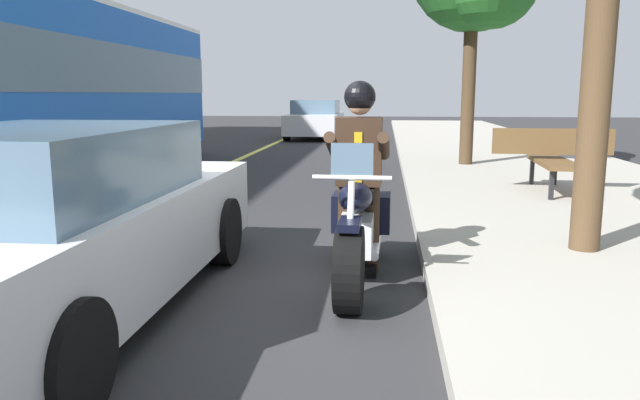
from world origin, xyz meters
TOP-DOWN VIEW (x-y plane):
  - ground_plane at (0.00, 0.00)m, footprint 80.00×80.00m
  - motorcycle_main at (-0.28, 1.41)m, footprint 2.21×0.61m
  - rider_main at (-0.47, 1.41)m, footprint 0.63×0.55m
  - bus_near at (-6.01, -4.61)m, footprint 11.05×2.70m
  - car_silver at (0.87, -0.75)m, footprint 4.60×1.92m
  - car_dark at (-17.77, -0.95)m, footprint 4.60×1.92m
  - bench_sidewalk at (-4.65, 4.20)m, footprint 1.82×1.80m

SIDE VIEW (x-z plane):
  - ground_plane at x=0.00m, z-range 0.00..0.00m
  - motorcycle_main at x=-0.28m, z-range -0.18..1.08m
  - car_silver at x=0.87m, z-range -0.01..1.39m
  - car_dark at x=-17.77m, z-range -0.01..1.39m
  - bench_sidewalk at x=-4.65m, z-range 0.24..1.19m
  - rider_main at x=-0.47m, z-range 0.17..1.91m
  - bus_near at x=-6.01m, z-range 0.22..3.52m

